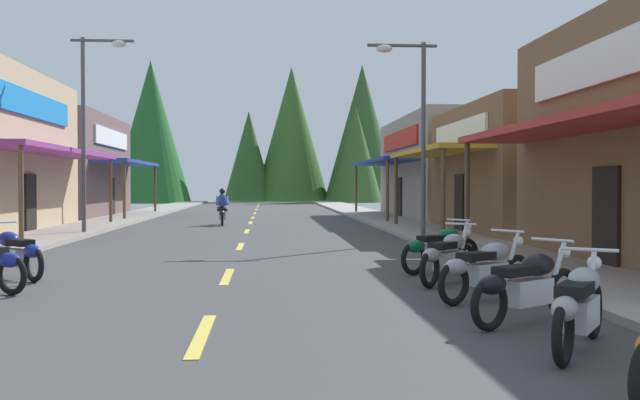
# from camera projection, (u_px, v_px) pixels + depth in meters

# --- Properties ---
(ground) EXTENTS (10.15, 84.89, 0.10)m
(ground) POSITION_uv_depth(u_px,v_px,m) (248.00, 230.00, 28.39)
(ground) COLOR #424244
(sidewalk_left) EXTENTS (2.53, 84.89, 0.12)m
(sidewalk_left) POSITION_uv_depth(u_px,v_px,m) (84.00, 228.00, 27.92)
(sidewalk_left) COLOR gray
(sidewalk_left) RESTS_ON ground
(sidewalk_right) EXTENTS (2.53, 84.89, 0.12)m
(sidewalk_right) POSITION_uv_depth(u_px,v_px,m) (407.00, 226.00, 28.85)
(sidewalk_right) COLOR #9E9991
(sidewalk_right) RESTS_ON ground
(centerline_dashes) EXTENTS (0.16, 61.45, 0.01)m
(centerline_dashes) POSITION_uv_depth(u_px,v_px,m) (250.00, 223.00, 32.12)
(centerline_dashes) COLOR #E0C64C
(centerline_dashes) RESTS_ON ground
(storefront_left_far) EXTENTS (9.28, 10.94, 5.39)m
(storefront_left_far) POSITION_uv_depth(u_px,v_px,m) (40.00, 166.00, 38.47)
(storefront_left_far) COLOR brown
(storefront_left_far) RESTS_ON ground
(storefront_right_middle) EXTENTS (8.52, 9.25, 4.52)m
(storefront_right_middle) POSITION_uv_depth(u_px,v_px,m) (551.00, 170.00, 25.89)
(storefront_right_middle) COLOR brown
(storefront_right_middle) RESTS_ON ground
(storefront_right_far) EXTENTS (9.96, 12.87, 5.17)m
(storefront_right_far) POSITION_uv_depth(u_px,v_px,m) (477.00, 168.00, 37.59)
(storefront_right_far) COLOR gray
(storefront_right_far) RESTS_ON ground
(streetlamp_left) EXTENTS (2.11, 0.30, 6.71)m
(streetlamp_left) POSITION_uv_depth(u_px,v_px,m) (92.00, 108.00, 24.51)
(streetlamp_left) COLOR #474C51
(streetlamp_left) RESTS_ON ground
(streetlamp_right) EXTENTS (2.11, 0.30, 6.02)m
(streetlamp_right) POSITION_uv_depth(u_px,v_px,m) (413.00, 111.00, 21.83)
(streetlamp_right) COLOR #474C51
(streetlamp_right) RESTS_ON ground
(motorcycle_parked_right_1) EXTENTS (1.31, 1.81, 1.04)m
(motorcycle_parked_right_1) POSITION_uv_depth(u_px,v_px,m) (579.00, 305.00, 7.44)
(motorcycle_parked_right_1) COLOR black
(motorcycle_parked_right_1) RESTS_ON ground
(motorcycle_parked_right_2) EXTENTS (1.83, 1.28, 1.04)m
(motorcycle_parked_right_2) POSITION_uv_depth(u_px,v_px,m) (527.00, 285.00, 8.94)
(motorcycle_parked_right_2) COLOR black
(motorcycle_parked_right_2) RESTS_ON ground
(motorcycle_parked_right_3) EXTENTS (1.81, 1.31, 1.04)m
(motorcycle_parked_right_3) POSITION_uv_depth(u_px,v_px,m) (486.00, 268.00, 10.75)
(motorcycle_parked_right_3) COLOR black
(motorcycle_parked_right_3) RESTS_ON ground
(motorcycle_parked_right_4) EXTENTS (1.43, 1.72, 1.04)m
(motorcycle_parked_right_4) POSITION_uv_depth(u_px,v_px,m) (448.00, 256.00, 12.61)
(motorcycle_parked_right_4) COLOR black
(motorcycle_parked_right_4) RESTS_ON ground
(motorcycle_parked_right_5) EXTENTS (1.85, 1.24, 1.04)m
(motorcycle_parked_right_5) POSITION_uv_depth(u_px,v_px,m) (440.00, 248.00, 14.21)
(motorcycle_parked_right_5) COLOR black
(motorcycle_parked_right_5) RESTS_ON ground
(motorcycle_parked_left_4) EXTENTS (1.58, 1.59, 1.04)m
(motorcycle_parked_left_4) POSITION_uv_depth(u_px,v_px,m) (14.00, 252.00, 13.24)
(motorcycle_parked_left_4) COLOR black
(motorcycle_parked_left_4) RESTS_ON ground
(rider_cruising_lead) EXTENTS (0.60, 2.14, 1.57)m
(rider_cruising_lead) POSITION_uv_depth(u_px,v_px,m) (222.00, 210.00, 30.66)
(rider_cruising_lead) COLOR black
(rider_cruising_lead) RESTS_ON ground
(treeline_backdrop) EXTENTS (28.44, 13.44, 13.99)m
(treeline_backdrop) POSITION_uv_depth(u_px,v_px,m) (280.00, 137.00, 72.64)
(treeline_backdrop) COLOR #2B4E23
(treeline_backdrop) RESTS_ON ground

